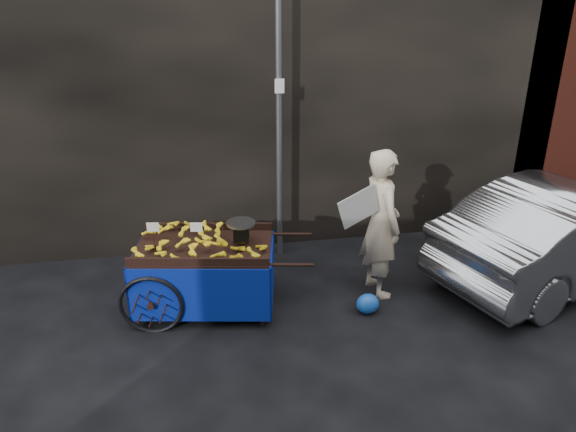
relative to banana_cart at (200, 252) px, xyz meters
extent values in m
plane|color=black|center=(0.85, -0.08, -0.73)|extent=(80.00, 80.00, 0.00)
cube|color=black|center=(-0.15, 2.52, 1.77)|extent=(11.00, 2.00, 5.00)
cylinder|color=slate|center=(1.15, 1.22, 1.27)|extent=(0.08, 0.08, 4.00)
cube|color=white|center=(1.15, 1.17, 1.67)|extent=(0.12, 0.02, 0.18)
cube|color=black|center=(0.05, -0.01, 0.05)|extent=(1.71, 1.24, 0.06)
cube|color=black|center=(0.13, 0.44, 0.12)|extent=(1.54, 0.32, 0.10)
cube|color=black|center=(-0.03, -0.46, 0.12)|extent=(1.54, 0.32, 0.10)
cube|color=black|center=(0.65, -0.52, -0.34)|extent=(0.06, 0.06, 0.78)
cube|color=black|center=(0.79, 0.25, -0.34)|extent=(0.06, 0.06, 0.78)
cylinder|color=black|center=(0.99, -0.58, 0.05)|extent=(0.49, 0.13, 0.04)
cylinder|color=black|center=(1.13, 0.19, 0.05)|extent=(0.49, 0.13, 0.04)
torus|color=black|center=(-0.57, -0.43, -0.39)|extent=(0.73, 0.18, 0.73)
torus|color=black|center=(-0.38, 0.61, -0.39)|extent=(0.73, 0.18, 0.73)
cylinder|color=black|center=(-0.48, 0.09, -0.39)|extent=(0.25, 1.08, 0.05)
cube|color=navy|center=(-0.04, -0.50, -0.28)|extent=(1.58, 0.31, 0.66)
cube|color=navy|center=(0.14, 0.48, -0.28)|extent=(1.58, 0.31, 0.66)
cube|color=navy|center=(-0.73, 0.13, -0.28)|extent=(0.20, 1.00, 0.66)
cube|color=navy|center=(0.83, -0.15, -0.28)|extent=(0.20, 1.00, 0.66)
cube|color=black|center=(0.49, -0.04, 0.22)|extent=(0.20, 0.17, 0.16)
cylinder|color=silver|center=(0.49, -0.04, 0.35)|extent=(0.39, 0.39, 0.03)
cube|color=white|center=(-0.50, -0.02, 0.37)|extent=(0.14, 0.03, 0.11)
cube|color=white|center=(-0.02, -0.11, 0.37)|extent=(0.14, 0.03, 0.11)
imported|color=beige|center=(2.19, -0.03, 0.21)|extent=(0.54, 0.74, 1.87)
cube|color=#B7B7B0|center=(1.84, -0.22, 0.53)|extent=(0.57, 0.18, 0.50)
ellipsoid|color=blue|center=(1.92, -0.50, -0.60)|extent=(0.28, 0.22, 0.25)
imported|color=#B3B5BA|center=(4.77, -0.08, -0.08)|extent=(4.20, 2.64, 1.31)
camera|label=1|loc=(-0.02, -5.91, 3.02)|focal=35.00mm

